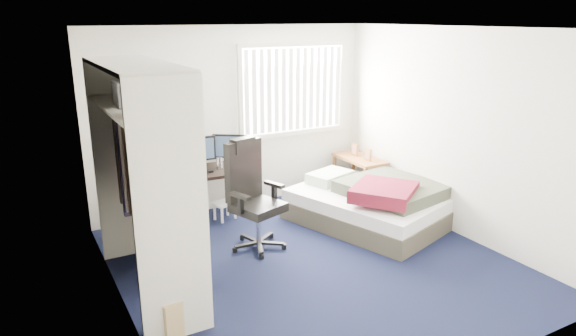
% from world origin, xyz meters
% --- Properties ---
extents(ground, '(4.20, 4.20, 0.00)m').
position_xyz_m(ground, '(0.00, 0.00, 0.00)').
color(ground, black).
rests_on(ground, ground).
extents(room_shell, '(4.20, 4.20, 4.20)m').
position_xyz_m(room_shell, '(0.00, 0.00, 1.51)').
color(room_shell, silver).
rests_on(room_shell, ground).
extents(window_assembly, '(1.72, 0.09, 1.32)m').
position_xyz_m(window_assembly, '(0.90, 2.04, 1.60)').
color(window_assembly, white).
rests_on(window_assembly, ground).
extents(closet, '(0.64, 1.84, 2.22)m').
position_xyz_m(closet, '(-1.67, 0.27, 1.35)').
color(closet, beige).
rests_on(closet, ground).
extents(desk, '(1.46, 0.74, 1.16)m').
position_xyz_m(desk, '(-0.69, 1.76, 0.73)').
color(desk, black).
rests_on(desk, ground).
extents(office_chair, '(0.76, 0.76, 1.28)m').
position_xyz_m(office_chair, '(-0.38, 0.73, 0.49)').
color(office_chair, black).
rests_on(office_chair, ground).
extents(footstool, '(0.35, 0.31, 0.24)m').
position_xyz_m(footstool, '(-0.37, 1.65, 0.19)').
color(footstool, white).
rests_on(footstool, ground).
extents(nightstand, '(0.44, 0.87, 0.78)m').
position_xyz_m(nightstand, '(1.75, 1.54, 0.53)').
color(nightstand, brown).
rests_on(nightstand, ground).
extents(bed, '(1.92, 2.22, 0.63)m').
position_xyz_m(bed, '(1.27, 0.61, 0.27)').
color(bed, '#423C2F').
rests_on(bed, ground).
extents(pine_box, '(0.52, 0.44, 0.33)m').
position_xyz_m(pine_box, '(-1.65, -0.44, 0.17)').
color(pine_box, tan).
rests_on(pine_box, ground).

